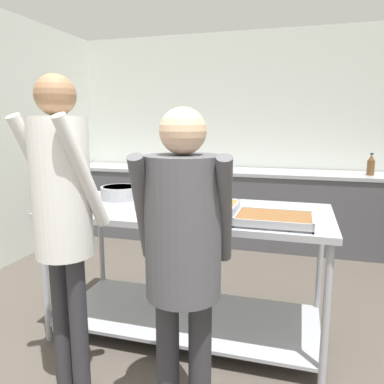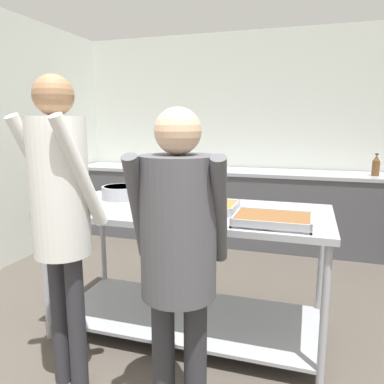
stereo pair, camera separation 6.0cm
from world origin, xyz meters
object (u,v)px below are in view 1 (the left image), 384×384
object	(u,v)px
sauce_pan	(120,192)
serving_tray_roast	(208,207)
plate_stack	(153,207)
guest_serving_left	(62,201)
serving_tray_vegetables	(274,220)
guest_serving_right	(183,242)
water_bottle	(371,165)

from	to	relation	value
sauce_pan	serving_tray_roast	bearing A→B (deg)	-13.88
plate_stack	serving_tray_roast	bearing A→B (deg)	11.97
serving_tray_roast	guest_serving_left	distance (m)	0.97
plate_stack	serving_tray_vegetables	size ratio (longest dim) A/B	0.59
sauce_pan	plate_stack	bearing A→B (deg)	-34.37
sauce_pan	serving_tray_roast	world-z (taller)	sauce_pan
sauce_pan	serving_tray_vegetables	world-z (taller)	sauce_pan
serving_tray_roast	serving_tray_vegetables	distance (m)	0.51
sauce_pan	serving_tray_roast	distance (m)	0.77
serving_tray_vegetables	serving_tray_roast	bearing A→B (deg)	154.30
sauce_pan	guest_serving_right	distance (m)	1.32
plate_stack	guest_serving_left	bearing A→B (deg)	-110.82
plate_stack	guest_serving_right	size ratio (longest dim) A/B	0.17
plate_stack	serving_tray_vegetables	world-z (taller)	serving_tray_vegetables
sauce_pan	water_bottle	size ratio (longest dim) A/B	1.77
plate_stack	water_bottle	xyz separation A→B (m)	(1.72, 2.22, 0.10)
guest_serving_right	guest_serving_left	bearing A→B (deg)	172.29
guest_serving_right	water_bottle	distance (m)	3.23
plate_stack	guest_serving_left	xyz separation A→B (m)	(-0.25, -0.66, 0.16)
water_bottle	plate_stack	bearing A→B (deg)	-127.74
guest_serving_left	water_bottle	bearing A→B (deg)	55.64
sauce_pan	serving_tray_vegetables	xyz separation A→B (m)	(1.21, -0.41, -0.03)
serving_tray_roast	water_bottle	xyz separation A→B (m)	(1.35, 2.14, 0.09)
guest_serving_right	serving_tray_roast	bearing A→B (deg)	96.03
guest_serving_left	serving_tray_roast	bearing A→B (deg)	50.13
sauce_pan	guest_serving_left	distance (m)	0.94
water_bottle	guest_serving_right	bearing A→B (deg)	-113.01
serving_tray_vegetables	guest_serving_left	distance (m)	1.20
sauce_pan	guest_serving_right	bearing A→B (deg)	-50.59
plate_stack	water_bottle	distance (m)	2.81
serving_tray_roast	guest_serving_right	size ratio (longest dim) A/B	0.25
plate_stack	serving_tray_vegetables	bearing A→B (deg)	-9.84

